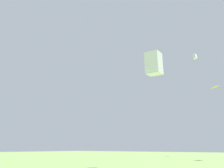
# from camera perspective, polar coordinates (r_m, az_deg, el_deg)

# --- Properties ---
(distant_kite_white_mid_left) EXTENTS (0.91, 0.98, 1.41)m
(distant_kite_white_mid_left) POSITION_cam_1_polar(r_m,az_deg,el_deg) (13.50, 10.75, 5.22)
(distant_kite_white_mid_left) COLOR white
(distant_kite_white_high_left) EXTENTS (0.71, 0.76, 0.94)m
(distant_kite_white_high_left) POSITION_cam_1_polar(r_m,az_deg,el_deg) (36.39, 20.61, 6.66)
(distant_kite_white_high_left) COLOR white
(distant_kite_yellow_low_right) EXTENTS (0.98, 0.98, 0.32)m
(distant_kite_yellow_low_right) POSITION_cam_1_polar(r_m,az_deg,el_deg) (24.36, 25.05, -0.62)
(distant_kite_yellow_low_right) COLOR yellow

